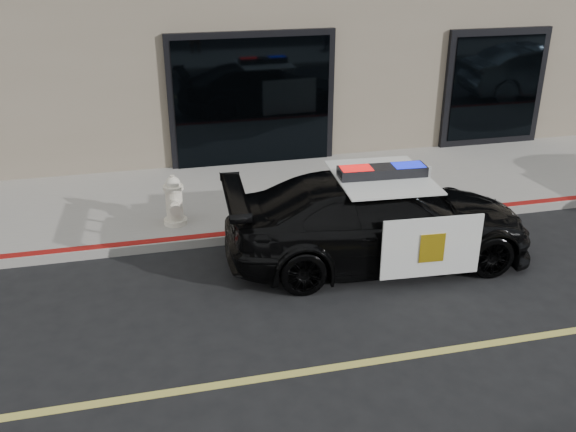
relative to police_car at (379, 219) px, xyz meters
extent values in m
plane|color=black|center=(-0.10, -2.44, -0.69)|extent=(120.00, 120.00, 0.00)
cube|color=gray|center=(-0.10, 2.81, -0.61)|extent=(60.00, 3.50, 0.15)
imported|color=black|center=(0.00, 0.00, -0.01)|extent=(2.46, 4.92, 1.36)
cube|color=white|center=(0.39, -1.00, -0.03)|extent=(1.45, 0.12, 0.91)
cube|color=white|center=(0.51, 0.95, -0.03)|extent=(1.45, 0.12, 0.91)
cube|color=white|center=(0.00, 0.00, 0.68)|extent=(1.46, 1.71, 0.02)
cube|color=gold|center=(0.39, -1.03, -0.03)|extent=(0.36, 0.03, 0.43)
cube|color=black|center=(0.00, 0.00, 0.76)|extent=(1.32, 0.42, 0.16)
cube|color=red|center=(-0.40, 0.02, 0.78)|extent=(0.47, 0.32, 0.15)
cube|color=#0C19CC|center=(0.39, -0.02, 0.78)|extent=(0.47, 0.32, 0.15)
cylinder|color=white|center=(-2.97, 1.74, -0.50)|extent=(0.39, 0.39, 0.09)
cylinder|color=white|center=(-2.97, 1.74, -0.18)|extent=(0.28, 0.28, 0.55)
cylinder|color=white|center=(-2.97, 1.74, 0.12)|extent=(0.34, 0.34, 0.07)
sphere|color=white|center=(-2.97, 1.74, 0.18)|extent=(0.25, 0.25, 0.25)
cylinder|color=white|center=(-2.97, 1.74, 0.29)|extent=(0.08, 0.08, 0.08)
cylinder|color=white|center=(-2.97, 1.92, -0.10)|extent=(0.14, 0.13, 0.14)
cylinder|color=white|center=(-2.97, 1.55, -0.10)|extent=(0.14, 0.13, 0.14)
cylinder|color=white|center=(-2.97, 1.52, -0.18)|extent=(0.19, 0.15, 0.19)
camera|label=1|loc=(-3.42, -8.28, 4.06)|focal=40.00mm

